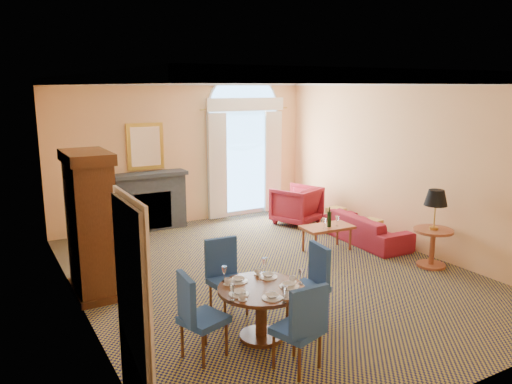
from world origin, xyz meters
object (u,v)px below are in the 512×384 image
armoire (91,227)px  armchair (296,205)px  dining_table (261,299)px  coffee_table (327,228)px  sofa (366,228)px  side_table (434,219)px

armoire → armchair: (4.84, 1.74, -0.61)m
dining_table → coffee_table: dining_table is taller
dining_table → coffee_table: size_ratio=1.08×
armoire → dining_table: armoire is taller
armchair → coffee_table: (-0.59, -1.91, 0.03)m
dining_table → sofa: dining_table is taller
coffee_table → side_table: size_ratio=0.75×
side_table → sofa: bearing=91.8°
coffee_table → armchair: bearing=76.4°
sofa → side_table: size_ratio=1.47×
sofa → armchair: (-0.43, 1.86, 0.14)m
sofa → coffee_table: (-1.01, -0.05, 0.17)m
side_table → dining_table: bearing=-169.2°
armchair → dining_table: bearing=28.8°
dining_table → coffee_table: (2.78, 2.29, -0.06)m
sofa → armchair: size_ratio=2.07×
armoire → side_table: (5.32, -1.72, -0.20)m
armchair → side_table: side_table is taller
dining_table → side_table: size_ratio=0.81×
armoire → dining_table: size_ratio=2.01×
armoire → coffee_table: armoire is taller
side_table → armoire: bearing=162.1°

